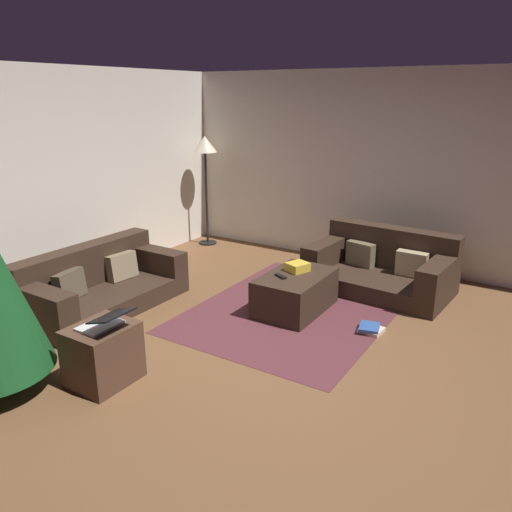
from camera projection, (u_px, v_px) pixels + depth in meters
ground_plane at (271, 361)px, 4.53m from camera, size 6.40×6.40×0.00m
rear_partition at (33, 185)px, 5.71m from camera, size 6.40×0.12×2.60m
corner_partition at (393, 172)px, 6.66m from camera, size 0.12×6.40×2.60m
couch_left at (99, 285)px, 5.61m from camera, size 1.82×0.89×0.67m
couch_right at (383, 267)px, 6.14m from camera, size 1.09×1.71×0.72m
ottoman at (295, 292)px, 5.52m from camera, size 0.95×0.61×0.41m
gift_box at (298, 267)px, 5.56m from camera, size 0.28×0.26×0.09m
tv_remote at (281, 276)px, 5.38m from camera, size 0.12×0.17×0.02m
side_table at (103, 354)px, 4.13m from camera, size 0.52×0.44×0.50m
laptop at (104, 322)px, 4.01m from camera, size 0.33×0.39×0.17m
book_stack at (371, 329)px, 5.06m from camera, size 0.28×0.26×0.07m
corner_lamp at (205, 153)px, 7.62m from camera, size 0.36×0.36×1.68m
area_rug at (295, 310)px, 5.59m from camera, size 2.60×2.00×0.01m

